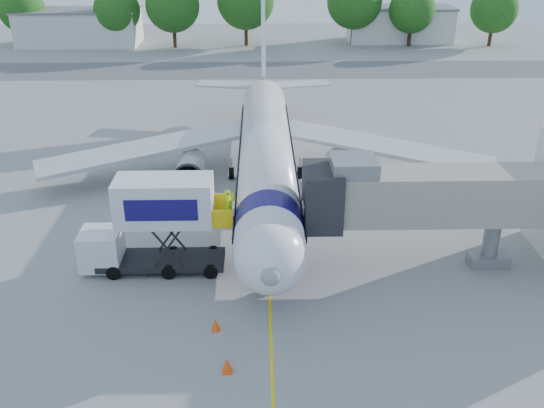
{
  "coord_description": "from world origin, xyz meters",
  "views": [
    {
      "loc": [
        -0.47,
        -36.51,
        18.01
      ],
      "look_at": [
        0.23,
        -5.35,
        3.2
      ],
      "focal_mm": 40.0,
      "sensor_mm": 36.0,
      "label": 1
    }
  ],
  "objects_px": {
    "aircraft": "(266,150)",
    "catering_hiloader": "(154,225)",
    "jet_bridge": "(416,197)",
    "ground_tug": "(333,365)"
  },
  "relations": [
    {
      "from": "ground_tug",
      "to": "jet_bridge",
      "type": "bearing_deg",
      "value": 54.22
    },
    {
      "from": "catering_hiloader",
      "to": "ground_tug",
      "type": "relative_size",
      "value": 2.14
    },
    {
      "from": "aircraft",
      "to": "catering_hiloader",
      "type": "relative_size",
      "value": 4.42
    },
    {
      "from": "catering_hiloader",
      "to": "aircraft",
      "type": "bearing_deg",
      "value": 60.61
    },
    {
      "from": "catering_hiloader",
      "to": "ground_tug",
      "type": "height_order",
      "value": "catering_hiloader"
    },
    {
      "from": "aircraft",
      "to": "catering_hiloader",
      "type": "bearing_deg",
      "value": -119.39
    },
    {
      "from": "jet_bridge",
      "to": "catering_hiloader",
      "type": "bearing_deg",
      "value": -179.99
    },
    {
      "from": "jet_bridge",
      "to": "ground_tug",
      "type": "relative_size",
      "value": 3.49
    },
    {
      "from": "ground_tug",
      "to": "catering_hiloader",
      "type": "bearing_deg",
      "value": 127.93
    },
    {
      "from": "aircraft",
      "to": "catering_hiloader",
      "type": "height_order",
      "value": "aircraft"
    }
  ]
}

